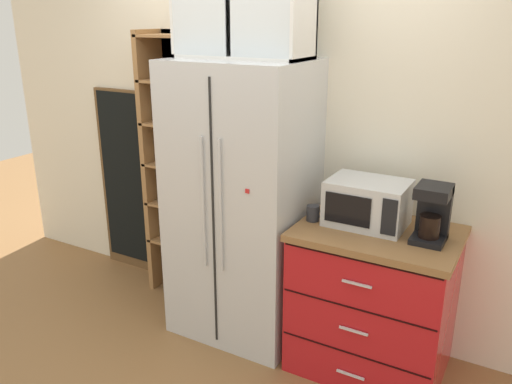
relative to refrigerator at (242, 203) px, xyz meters
name	(u,v)px	position (x,y,z in m)	size (l,w,h in m)	color
ground_plane	(242,325)	(0.00, -0.02, -0.89)	(10.56, 10.56, 0.00)	olive
wall_back_cream	(271,133)	(0.00, 0.38, 0.38)	(4.87, 0.10, 2.55)	silver
refrigerator	(242,203)	(0.00, 0.00, 0.00)	(0.83, 0.68, 1.79)	silver
pantry_shelf_column	(181,166)	(-0.68, 0.25, 0.08)	(0.48, 0.31, 1.93)	brown
counter_cabinet	(373,299)	(0.88, 0.01, -0.45)	(0.89, 0.67, 0.89)	red
microwave	(367,203)	(0.80, 0.06, 0.13)	(0.44, 0.33, 0.26)	silver
coffee_maker	(432,212)	(1.16, 0.01, 0.15)	(0.17, 0.20, 0.31)	black
mug_charcoal	(313,213)	(0.51, -0.05, 0.04)	(0.11, 0.08, 0.09)	#2D2D33
bottle_amber	(380,212)	(0.88, 0.01, 0.10)	(0.06, 0.06, 0.25)	brown
chalkboard_menu	(131,182)	(-1.23, 0.30, -0.14)	(0.60, 0.04, 1.49)	brown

